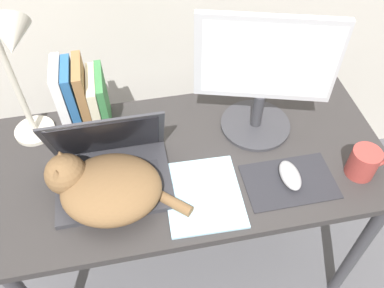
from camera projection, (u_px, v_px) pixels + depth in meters
The scene contains 10 objects.
desk at pixel (192, 175), 1.35m from camera, with size 1.24×0.59×0.73m.
laptop at pixel (112, 168), 1.19m from camera, with size 0.34×0.26×0.25m.
cat at pixel (104, 186), 1.14m from camera, with size 0.40×0.28×0.15m.
external_monitor at pixel (264, 75), 1.21m from camera, with size 0.41×0.23×0.42m.
mousepad at pixel (289, 181), 1.22m from camera, with size 0.27×0.17×0.00m.
computer_mouse at pixel (290, 175), 1.21m from camera, with size 0.06×0.11×0.03m.
book_row at pixel (83, 100), 1.28m from camera, with size 0.15×0.16×0.26m.
desk_lamp at pixel (16, 61), 1.11m from camera, with size 0.17×0.17×0.46m.
notepad at pixel (203, 195), 1.19m from camera, with size 0.23×0.26×0.01m.
mug at pixel (364, 162), 1.21m from camera, with size 0.13×0.09×0.10m.
Camera 1 is at (-0.16, -0.50, 1.73)m, focal length 38.00 mm.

